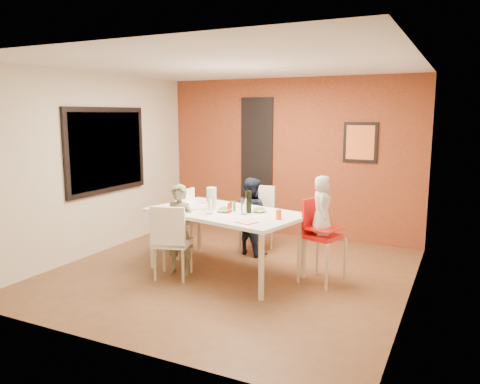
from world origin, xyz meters
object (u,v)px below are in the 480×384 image
at_px(chair_near, 171,238).
at_px(chair_left, 178,219).
at_px(toddler, 322,205).
at_px(dining_table, 226,217).
at_px(wine_bottle, 249,202).
at_px(paper_towel_roll, 212,198).
at_px(child_far, 251,216).
at_px(high_chair, 319,233).
at_px(chair_far, 258,215).
at_px(child_near, 179,229).

distance_m(chair_near, chair_left, 1.01).
relative_size(chair_left, toddler, 1.38).
distance_m(dining_table, chair_near, 0.77).
xyz_separation_m(dining_table, chair_left, (-0.98, 0.36, -0.20)).
bearing_deg(chair_left, wine_bottle, 76.42).
xyz_separation_m(toddler, paper_towel_roll, (-1.46, -0.16, -0.01)).
xyz_separation_m(chair_left, child_far, (0.93, 0.57, 0.02)).
distance_m(chair_left, wine_bottle, 1.39).
xyz_separation_m(high_chair, toddler, (0.03, -0.01, 0.35)).
height_order(chair_far, child_far, child_far).
xyz_separation_m(child_near, paper_towel_roll, (0.31, 0.32, 0.39)).
xyz_separation_m(dining_table, paper_towel_roll, (-0.22, 0.02, 0.22)).
bearing_deg(child_far, wine_bottle, 129.81).
bearing_deg(high_chair, toddler, -100.97).
xyz_separation_m(chair_left, toddler, (2.22, -0.17, 0.43)).
bearing_deg(child_near, toddler, 13.02).
xyz_separation_m(chair_left, child_near, (0.45, -0.65, 0.03)).
relative_size(high_chair, paper_towel_roll, 3.62).
relative_size(dining_table, chair_far, 2.21).
bearing_deg(wine_bottle, high_chair, 10.22).
bearing_deg(child_near, child_far, 66.00).
height_order(wine_bottle, paper_towel_roll, paper_towel_roll).
relative_size(dining_table, chair_near, 2.28).
height_order(child_near, child_far, child_near).
distance_m(chair_near, child_far, 1.53).
relative_size(child_near, wine_bottle, 4.16).
relative_size(chair_near, high_chair, 0.91).
relative_size(chair_near, child_near, 0.81).
relative_size(dining_table, chair_left, 2.18).
bearing_deg(dining_table, chair_near, -133.34).
relative_size(chair_left, child_near, 0.85).
relative_size(toddler, paper_towel_roll, 2.50).
distance_m(high_chair, child_near, 1.81).
bearing_deg(high_chair, paper_towel_roll, 114.28).
xyz_separation_m(chair_near, high_chair, (1.72, 0.74, 0.10)).
height_order(dining_table, chair_left, chair_left).
distance_m(child_far, paper_towel_roll, 1.00).
height_order(child_far, wine_bottle, child_far).
xyz_separation_m(high_chair, paper_towel_roll, (-1.43, -0.18, 0.35)).
bearing_deg(child_far, dining_table, 110.43).
relative_size(dining_table, child_near, 1.84).
bearing_deg(paper_towel_roll, wine_bottle, 1.79).
distance_m(chair_left, toddler, 2.26).
relative_size(dining_table, high_chair, 2.08).
bearing_deg(chair_left, child_near, 34.55).
bearing_deg(paper_towel_roll, child_far, 78.86).
bearing_deg(toddler, high_chair, 47.61).
height_order(chair_near, wine_bottle, wine_bottle).
distance_m(dining_table, wine_bottle, 0.38).
relative_size(chair_far, chair_left, 0.99).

